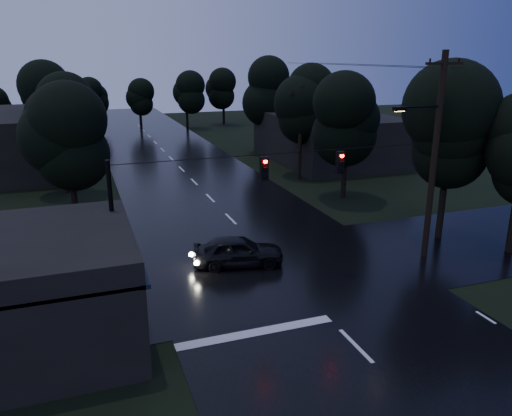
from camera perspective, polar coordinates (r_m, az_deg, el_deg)
main_road at (r=40.32m, az=-7.07°, el=2.95°), size 12.00×120.00×0.02m
cross_street at (r=23.97m, az=2.73°, el=-6.97°), size 60.00×9.00×0.02m
building_far_right at (r=48.39m, az=8.23°, el=7.93°), size 10.00×14.00×4.40m
building_far_left at (r=49.05m, az=-26.22°, el=6.83°), size 10.00×16.00×5.00m
utility_pole_main at (r=25.31m, az=19.59°, el=5.84°), size 3.50×0.30×10.00m
utility_pole_far at (r=40.32m, az=5.08°, el=8.63°), size 2.00×0.30×7.50m
anchor_pole_left at (r=20.37m, az=-15.94°, el=-3.00°), size 0.18×0.18×6.00m
span_signals at (r=21.67m, az=5.31°, el=4.97°), size 15.00×0.37×1.12m
tree_corner_near at (r=28.36m, az=21.32°, el=8.29°), size 4.48×4.48×9.44m
tree_left_a at (r=30.53m, az=-20.74°, el=7.48°), size 3.92×3.92×8.26m
tree_left_b at (r=38.43m, az=-21.68°, el=9.72°), size 4.20×4.20×8.85m
tree_left_c at (r=48.37m, az=-22.23°, el=11.39°), size 4.48×4.48×9.44m
tree_right_a at (r=35.12m, az=10.36°, el=10.04°), size 4.20×4.20×8.85m
tree_right_b at (r=42.41m, az=5.64°, el=11.92°), size 4.48×4.48×9.44m
tree_right_c at (r=51.79m, az=1.43°, el=13.33°), size 4.76×4.76×10.03m
car at (r=24.10m, az=-2.04°, el=-4.93°), size 4.60×2.63×1.48m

